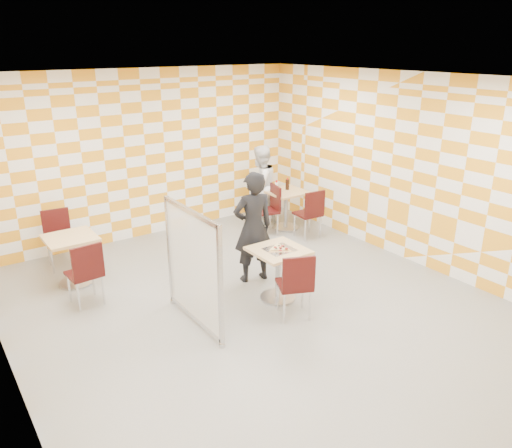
{
  "coord_description": "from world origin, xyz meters",
  "views": [
    {
      "loc": [
        -3.45,
        -4.85,
        3.4
      ],
      "look_at": [
        0.1,
        0.2,
        1.15
      ],
      "focal_mm": 35.0,
      "sensor_mm": 36.0,
      "label": 1
    }
  ],
  "objects_px": {
    "partition": "(193,267)",
    "man_dark": "(253,227)",
    "main_table": "(278,265)",
    "chair_empty_far": "(58,234)",
    "empty_table": "(72,252)",
    "chair_second_front": "(311,210)",
    "sport_bottle": "(277,186)",
    "chair_second_side": "(270,206)",
    "soda_bottle": "(287,184)",
    "second_table": "(286,203)",
    "chair_empty_near": "(86,270)",
    "man_white": "(260,186)",
    "chair_main_front": "(296,281)"
  },
  "relations": [
    {
      "from": "partition",
      "to": "chair_second_front",
      "type": "bearing_deg",
      "value": 23.92
    },
    {
      "from": "empty_table",
      "to": "partition",
      "type": "height_order",
      "value": "partition"
    },
    {
      "from": "main_table",
      "to": "empty_table",
      "type": "distance_m",
      "value": 3.04
    },
    {
      "from": "chair_main_front",
      "to": "empty_table",
      "type": "bearing_deg",
      "value": 127.18
    },
    {
      "from": "second_table",
      "to": "chair_empty_far",
      "type": "relative_size",
      "value": 0.81
    },
    {
      "from": "chair_empty_far",
      "to": "partition",
      "type": "bearing_deg",
      "value": -72.21
    },
    {
      "from": "chair_second_side",
      "to": "soda_bottle",
      "type": "distance_m",
      "value": 0.58
    },
    {
      "from": "chair_second_side",
      "to": "chair_empty_near",
      "type": "distance_m",
      "value": 3.76
    },
    {
      "from": "chair_empty_near",
      "to": "man_white",
      "type": "height_order",
      "value": "man_white"
    },
    {
      "from": "chair_second_front",
      "to": "sport_bottle",
      "type": "distance_m",
      "value": 0.89
    },
    {
      "from": "main_table",
      "to": "soda_bottle",
      "type": "height_order",
      "value": "soda_bottle"
    },
    {
      "from": "empty_table",
      "to": "chair_second_side",
      "type": "bearing_deg",
      "value": 0.09
    },
    {
      "from": "man_dark",
      "to": "chair_main_front",
      "type": "bearing_deg",
      "value": 91.51
    },
    {
      "from": "main_table",
      "to": "chair_empty_far",
      "type": "distance_m",
      "value": 3.63
    },
    {
      "from": "chair_main_front",
      "to": "chair_second_front",
      "type": "relative_size",
      "value": 1.0
    },
    {
      "from": "main_table",
      "to": "partition",
      "type": "xyz_separation_m",
      "value": [
        -1.27,
        0.07,
        0.28
      ]
    },
    {
      "from": "chair_empty_far",
      "to": "man_dark",
      "type": "xyz_separation_m",
      "value": [
        2.24,
        -2.2,
        0.3
      ]
    },
    {
      "from": "man_white",
      "to": "soda_bottle",
      "type": "height_order",
      "value": "man_white"
    },
    {
      "from": "chair_second_front",
      "to": "partition",
      "type": "distance_m",
      "value": 3.45
    },
    {
      "from": "chair_main_front",
      "to": "man_white",
      "type": "distance_m",
      "value": 3.64
    },
    {
      "from": "man_dark",
      "to": "empty_table",
      "type": "bearing_deg",
      "value": -20.86
    },
    {
      "from": "chair_second_side",
      "to": "sport_bottle",
      "type": "distance_m",
      "value": 0.44
    },
    {
      "from": "man_dark",
      "to": "man_white",
      "type": "xyz_separation_m",
      "value": [
        1.51,
        1.92,
        -0.05
      ]
    },
    {
      "from": "second_table",
      "to": "chair_second_front",
      "type": "relative_size",
      "value": 0.81
    },
    {
      "from": "second_table",
      "to": "chair_second_front",
      "type": "height_order",
      "value": "chair_second_front"
    },
    {
      "from": "soda_bottle",
      "to": "partition",
      "type": "bearing_deg",
      "value": -146.06
    },
    {
      "from": "main_table",
      "to": "chair_second_side",
      "type": "xyz_separation_m",
      "value": [
        1.44,
        2.12,
        0.04
      ]
    },
    {
      "from": "partition",
      "to": "second_table",
      "type": "bearing_deg",
      "value": 33.79
    },
    {
      "from": "man_dark",
      "to": "main_table",
      "type": "bearing_deg",
      "value": 96.17
    },
    {
      "from": "chair_second_side",
      "to": "sport_bottle",
      "type": "relative_size",
      "value": 4.62
    },
    {
      "from": "chair_second_front",
      "to": "soda_bottle",
      "type": "bearing_deg",
      "value": 86.61
    },
    {
      "from": "second_table",
      "to": "soda_bottle",
      "type": "distance_m",
      "value": 0.35
    },
    {
      "from": "chair_main_front",
      "to": "main_table",
      "type": "bearing_deg",
      "value": 74.85
    },
    {
      "from": "second_table",
      "to": "partition",
      "type": "relative_size",
      "value": 0.48
    },
    {
      "from": "partition",
      "to": "man_dark",
      "type": "bearing_deg",
      "value": 25.0
    },
    {
      "from": "chair_second_front",
      "to": "sport_bottle",
      "type": "xyz_separation_m",
      "value": [
        -0.16,
        0.82,
        0.29
      ]
    },
    {
      "from": "man_white",
      "to": "partition",
      "type": "bearing_deg",
      "value": 26.98
    },
    {
      "from": "partition",
      "to": "man_white",
      "type": "relative_size",
      "value": 0.98
    },
    {
      "from": "partition",
      "to": "soda_bottle",
      "type": "relative_size",
      "value": 6.74
    },
    {
      "from": "chair_second_side",
      "to": "man_dark",
      "type": "bearing_deg",
      "value": -134.12
    },
    {
      "from": "partition",
      "to": "empty_table",
      "type": "bearing_deg",
      "value": 114.35
    },
    {
      "from": "main_table",
      "to": "chair_main_front",
      "type": "xyz_separation_m",
      "value": [
        -0.16,
        -0.58,
        0.04
      ]
    },
    {
      "from": "chair_empty_near",
      "to": "chair_main_front",
      "type": "bearing_deg",
      "value": -42.17
    },
    {
      "from": "chair_empty_near",
      "to": "chair_empty_far",
      "type": "distance_m",
      "value": 1.59
    },
    {
      "from": "chair_second_side",
      "to": "soda_bottle",
      "type": "bearing_deg",
      "value": 12.48
    },
    {
      "from": "chair_second_side",
      "to": "partition",
      "type": "bearing_deg",
      "value": -143.02
    },
    {
      "from": "partition",
      "to": "soda_bottle",
      "type": "height_order",
      "value": "partition"
    },
    {
      "from": "chair_main_front",
      "to": "chair_empty_near",
      "type": "distance_m",
      "value": 2.81
    },
    {
      "from": "chair_empty_far",
      "to": "sport_bottle",
      "type": "xyz_separation_m",
      "value": [
        3.89,
        -0.61,
        0.29
      ]
    },
    {
      "from": "chair_empty_near",
      "to": "sport_bottle",
      "type": "height_order",
      "value": "sport_bottle"
    }
  ]
}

